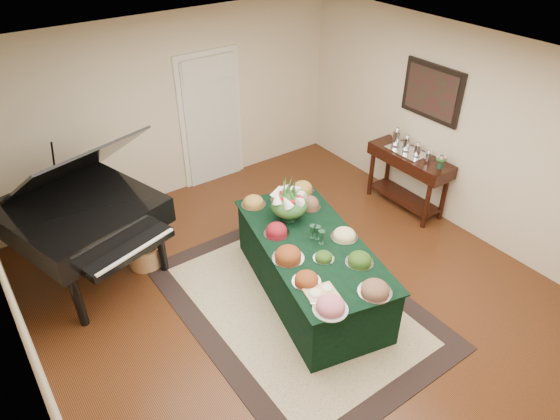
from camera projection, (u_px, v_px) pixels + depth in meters
ground at (294, 294)px, 5.99m from camera, size 6.00×6.00×0.00m
area_rug at (294, 304)px, 5.84m from camera, size 2.37×3.32×0.01m
kitchen_doorway at (211, 120)px, 7.71m from camera, size 1.05×0.07×2.10m
buffet_table at (310, 267)px, 5.82m from camera, size 1.56×2.46×0.75m
food_platters at (311, 240)px, 5.56m from camera, size 1.43×2.35×0.12m
cutting_board at (322, 292)px, 4.89m from camera, size 0.37×0.37×0.10m
green_goblets at (317, 234)px, 5.59m from camera, size 0.11×0.21×0.18m
floral_centerpiece at (289, 201)px, 5.83m from camera, size 0.45×0.45×0.45m
grand_piano at (81, 213)px, 5.79m from camera, size 1.90×2.10×1.83m
wicker_basket at (146, 254)px, 6.39m from camera, size 0.44×0.44×0.28m
mahogany_sideboard at (409, 166)px, 7.20m from camera, size 0.45×1.29×0.88m
tea_service at (409, 145)px, 7.07m from camera, size 0.34×0.74×0.30m
pink_bouquet at (441, 159)px, 6.67m from camera, size 0.16×0.16×0.21m
wall_painting at (432, 92)px, 6.71m from camera, size 0.05×0.95×0.75m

